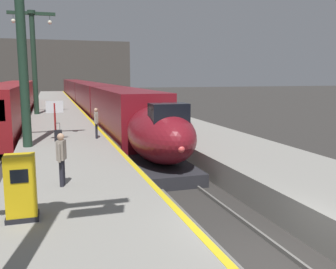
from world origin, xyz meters
TOP-DOWN VIEW (x-y plane):
  - ground_plane at (0.00, 0.00)m, footprint 260.00×260.00m
  - platform_left at (-4.05, 24.75)m, footprint 4.80×110.00m
  - platform_right at (4.05, 24.75)m, footprint 4.80×110.00m
  - platform_left_safety_stripe at (-1.77, 24.75)m, footprint 0.20×107.80m
  - rail_main_left at (-0.75, 27.50)m, footprint 0.08×110.00m
  - rail_main_right at (0.75, 27.50)m, footprint 0.08×110.00m
  - rail_secondary_left at (-8.85, 27.50)m, footprint 0.08×110.00m
  - rail_secondary_right at (-7.35, 27.50)m, footprint 0.08×110.00m
  - highspeed_train_main at (0.00, 42.74)m, footprint 2.92×74.71m
  - regional_train_adjacent at (-8.10, 31.50)m, footprint 2.85×36.60m
  - station_column_mid at (-5.90, 12.09)m, footprint 4.00×0.68m
  - station_column_far at (-5.90, 28.60)m, footprint 4.00×0.68m
  - passenger_near_edge at (-2.37, 13.57)m, footprint 0.26×0.57m
  - passenger_mid_platform at (-4.52, 4.70)m, footprint 0.33×0.55m
  - rolling_suitcase at (-4.42, 13.25)m, footprint 0.40×0.22m
  - ticket_machine_yellow at (-5.55, 2.10)m, footprint 0.76×0.62m
  - departure_info_board at (-4.54, 13.65)m, footprint 0.90×0.10m
  - terminus_back_wall at (0.00, 102.00)m, footprint 36.00×2.00m

SIDE VIEW (x-z plane):
  - ground_plane at x=0.00m, z-range 0.00..0.00m
  - rail_main_left at x=-0.75m, z-range 0.00..0.12m
  - rail_main_right at x=0.75m, z-range 0.00..0.12m
  - rail_secondary_left at x=-8.85m, z-range 0.00..0.12m
  - rail_secondary_right at x=-7.35m, z-range 0.00..0.12m
  - platform_left at x=-4.05m, z-range 0.00..1.05m
  - platform_right at x=4.05m, z-range 0.00..1.05m
  - platform_left_safety_stripe at x=-1.77m, z-range 1.05..1.06m
  - rolling_suitcase at x=-4.42m, z-range 0.86..1.85m
  - ticket_machine_yellow at x=-5.55m, z-range 0.99..2.59m
  - highspeed_train_main at x=0.00m, z-range 0.18..3.78m
  - passenger_near_edge at x=-2.37m, z-range 1.19..2.88m
  - passenger_mid_platform at x=-4.52m, z-range 1.19..2.88m
  - regional_train_adjacent at x=-8.10m, z-range 0.23..4.03m
  - departure_info_board at x=-4.54m, z-range 1.50..3.62m
  - station_column_far at x=-5.90m, z-range 1.98..11.01m
  - terminus_back_wall at x=0.00m, z-range 0.00..14.00m
  - station_column_mid at x=-5.90m, z-range 2.01..12.30m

